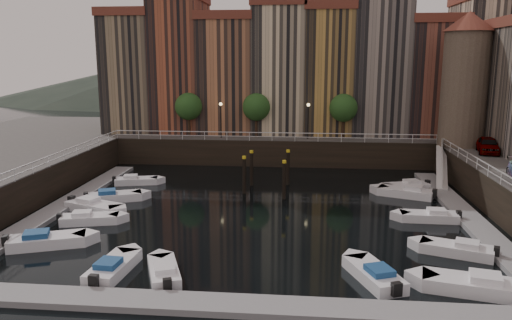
# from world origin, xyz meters

# --- Properties ---
(ground) EXTENTS (200.00, 200.00, 0.00)m
(ground) POSITION_xyz_m (0.00, 0.00, 0.00)
(ground) COLOR black
(ground) RESTS_ON ground
(quay_far) EXTENTS (80.00, 20.00, 3.00)m
(quay_far) POSITION_xyz_m (0.00, 26.00, 1.50)
(quay_far) COLOR black
(quay_far) RESTS_ON ground
(dock_left) EXTENTS (2.00, 28.00, 0.35)m
(dock_left) POSITION_xyz_m (-16.20, -1.00, 0.17)
(dock_left) COLOR gray
(dock_left) RESTS_ON ground
(dock_right) EXTENTS (2.00, 28.00, 0.35)m
(dock_right) POSITION_xyz_m (16.20, -1.00, 0.17)
(dock_right) COLOR gray
(dock_right) RESTS_ON ground
(dock_near) EXTENTS (30.00, 2.00, 0.35)m
(dock_near) POSITION_xyz_m (0.00, -17.00, 0.17)
(dock_near) COLOR gray
(dock_near) RESTS_ON ground
(mountains) EXTENTS (145.00, 100.00, 18.00)m
(mountains) POSITION_xyz_m (1.72, 110.00, 7.92)
(mountains) COLOR #2D382D
(mountains) RESTS_ON ground
(far_terrace) EXTENTS (48.70, 10.30, 17.50)m
(far_terrace) POSITION_xyz_m (3.31, 23.50, 10.95)
(far_terrace) COLOR #877456
(far_terrace) RESTS_ON quay_far
(corner_tower) EXTENTS (5.20, 5.20, 13.80)m
(corner_tower) POSITION_xyz_m (20.00, 14.50, 10.19)
(corner_tower) COLOR #6B5B4C
(corner_tower) RESTS_ON quay_right
(promenade_trees) EXTENTS (21.20, 3.20, 5.20)m
(promenade_trees) POSITION_xyz_m (-1.33, 18.20, 6.58)
(promenade_trees) COLOR black
(promenade_trees) RESTS_ON quay_far
(street_lamps) EXTENTS (10.36, 0.36, 4.18)m
(street_lamps) POSITION_xyz_m (-1.00, 17.20, 5.90)
(street_lamps) COLOR black
(street_lamps) RESTS_ON quay_far
(railings) EXTENTS (36.08, 34.04, 0.52)m
(railings) POSITION_xyz_m (0.00, 4.88, 3.79)
(railings) COLOR white
(railings) RESTS_ON ground
(gangway) EXTENTS (2.78, 8.32, 3.73)m
(gangway) POSITION_xyz_m (17.10, 10.00, 1.92)
(gangway) COLOR white
(gangway) RESTS_ON ground
(mooring_pilings) EXTENTS (4.21, 5.52, 3.78)m
(mooring_pilings) POSITION_xyz_m (0.20, 5.69, 1.65)
(mooring_pilings) COLOR black
(mooring_pilings) RESTS_ON ground
(boat_left_0) EXTENTS (5.16, 3.42, 1.17)m
(boat_left_0) POSITION_xyz_m (-13.15, -9.95, 0.39)
(boat_left_0) COLOR white
(boat_left_0) RESTS_ON ground
(boat_left_1) EXTENTS (4.53, 2.56, 1.01)m
(boat_left_1) POSITION_xyz_m (-12.36, -5.11, 0.34)
(boat_left_1) COLOR white
(boat_left_1) RESTS_ON ground
(boat_left_2) EXTENTS (5.18, 3.45, 1.17)m
(boat_left_2) POSITION_xyz_m (-13.23, -2.19, 0.39)
(boat_left_2) COLOR white
(boat_left_2) RESTS_ON ground
(boat_left_3) EXTENTS (4.86, 3.29, 1.10)m
(boat_left_3) POSITION_xyz_m (-12.78, 0.90, 0.37)
(boat_left_3) COLOR white
(boat_left_3) RESTS_ON ground
(boat_left_4) EXTENTS (4.43, 2.48, 0.99)m
(boat_left_4) POSITION_xyz_m (-12.85, 6.85, 0.33)
(boat_left_4) COLOR white
(boat_left_4) RESTS_ON ground
(boat_right_0) EXTENTS (5.35, 2.97, 1.20)m
(boat_right_0) POSITION_xyz_m (12.60, -14.03, 0.40)
(boat_right_0) COLOR white
(boat_right_0) RESTS_ON ground
(boat_right_1) EXTENTS (4.69, 3.08, 1.06)m
(boat_right_1) POSITION_xyz_m (13.35, -8.78, 0.36)
(boat_right_1) COLOR white
(boat_right_1) RESTS_ON ground
(boat_right_2) EXTENTS (4.46, 1.70, 1.02)m
(boat_right_2) POSITION_xyz_m (13.24, -2.05, 0.34)
(boat_right_2) COLOR white
(boat_right_2) RESTS_ON ground
(boat_right_3) EXTENTS (5.08, 3.44, 1.15)m
(boat_right_3) POSITION_xyz_m (12.83, 4.71, 0.39)
(boat_right_3) COLOR white
(boat_right_3) RESTS_ON ground
(boat_right_4) EXTENTS (4.58, 2.78, 1.03)m
(boat_right_4) POSITION_xyz_m (13.29, 7.09, 0.35)
(boat_right_4) COLOR white
(boat_right_4) RESTS_ON ground
(boat_near_0) EXTENTS (2.03, 4.73, 1.07)m
(boat_near_0) POSITION_xyz_m (-7.18, -13.60, 0.36)
(boat_near_0) COLOR white
(boat_near_0) RESTS_ON ground
(boat_near_1) EXTENTS (2.91, 4.37, 0.99)m
(boat_near_1) POSITION_xyz_m (-4.12, -13.83, 0.33)
(boat_near_1) COLOR white
(boat_near_1) RESTS_ON ground
(boat_near_3) EXTENTS (3.24, 4.86, 1.10)m
(boat_near_3) POSITION_xyz_m (7.61, -13.15, 0.37)
(boat_near_3) COLOR white
(boat_near_3) RESTS_ON ground
(car_a) EXTENTS (2.83, 4.92, 1.58)m
(car_a) POSITION_xyz_m (21.35, 10.22, 3.79)
(car_a) COLOR gray
(car_a) RESTS_ON quay_right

